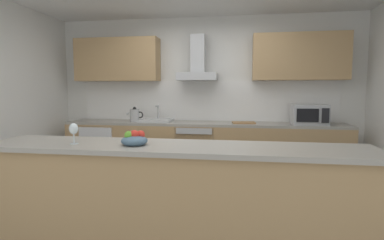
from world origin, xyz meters
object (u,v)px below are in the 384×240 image
chopping_board (244,123)px  wine_glass (74,130)px  kettle (135,115)px  range_hood (198,66)px  fruit_bowl (134,139)px  refrigerator (104,149)px  sink (156,120)px  microwave (309,114)px  oven (197,150)px

chopping_board → wine_glass: bearing=-121.2°
kettle → range_hood: (1.01, 0.16, 0.78)m
kettle → chopping_board: kettle is taller
range_hood → chopping_board: 1.15m
range_hood → fruit_bowl: 2.61m
refrigerator → fruit_bowl: bearing=-59.4°
sink → wine_glass: sink is taller
microwave → wine_glass: (-2.39, -2.36, 0.03)m
oven → chopping_board: (0.73, -0.02, 0.45)m
refrigerator → chopping_board: 2.35m
oven → sink: bearing=179.0°
refrigerator → fruit_bowl: size_ratio=3.86×
sink → microwave: bearing=-1.0°
range_hood → fruit_bowl: range_hood is taller
refrigerator → fruit_bowl: fruit_bowl is taller
refrigerator → kettle: kettle is taller
oven → kettle: (-1.01, -0.03, 0.55)m
kettle → wine_glass: 2.38m
wine_glass → oven: bearing=73.7°
microwave → kettle: bearing=-179.9°
microwave → range_hood: (-1.68, 0.16, 0.74)m
refrigerator → chopping_board: bearing=-0.5°
fruit_bowl → oven: bearing=85.6°
microwave → fruit_bowl: bearing=-128.7°
wine_glass → fruit_bowl: size_ratio=0.81×
refrigerator → oven: bearing=0.1°
range_hood → kettle: bearing=-170.8°
refrigerator → chopping_board: size_ratio=2.50×
refrigerator → microwave: microwave is taller
oven → sink: size_ratio=1.60×
sink → chopping_board: sink is taller
oven → microwave: (1.68, -0.03, 0.59)m
kettle → range_hood: range_hood is taller
chopping_board → fruit_bowl: bearing=-111.3°
sink → fruit_bowl: (0.48, -2.37, 0.07)m
oven → kettle: 1.15m
refrigerator → microwave: 3.32m
refrigerator → fruit_bowl: 2.79m
refrigerator → kettle: bearing=-3.1°
wine_glass → kettle: bearing=97.4°
fruit_bowl → range_hood: bearing=85.9°
oven → chopping_board: size_ratio=2.35×
sink → chopping_board: size_ratio=1.47×
refrigerator → range_hood: range_hood is taller
sink → chopping_board: bearing=-1.4°
microwave → sink: (-2.34, 0.04, -0.12)m
sink → range_hood: (0.66, 0.12, 0.86)m
oven → chopping_board: 0.86m
microwave → chopping_board: size_ratio=1.47×
oven → fruit_bowl: fruit_bowl is taller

